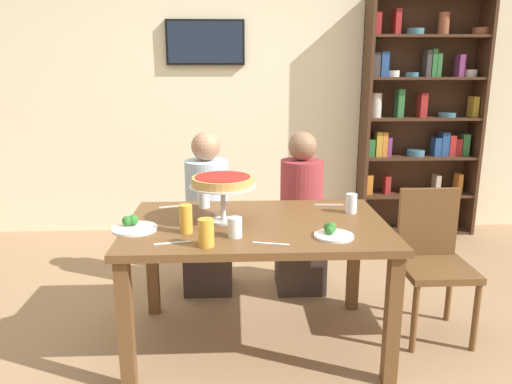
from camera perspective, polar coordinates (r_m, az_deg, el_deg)
ground_plane at (r=3.04m, az=0.09°, el=-16.99°), size 12.00×12.00×0.00m
rear_partition at (r=4.80m, az=-1.17°, el=12.11°), size 8.00×0.12×2.80m
dining_table at (r=2.76m, az=0.09°, el=-5.46°), size 1.43×0.93×0.74m
bookshelf at (r=4.95m, az=18.36°, el=8.42°), size 1.11×0.30×2.21m
television at (r=4.72m, az=-5.88°, el=16.82°), size 0.72×0.05×0.40m
diner_far_right at (r=3.54m, az=5.19°, el=-3.65°), size 0.34×0.34×1.15m
diner_far_left at (r=3.53m, az=-5.61°, el=-3.71°), size 0.34×0.34×1.15m
chair_head_east at (r=3.14m, az=19.71°, el=-6.91°), size 0.40×0.40×0.87m
deep_dish_pizza_stand at (r=2.69m, az=-3.86°, el=0.97°), size 0.37×0.37×0.26m
salad_plate_near_diner at (r=2.69m, az=-13.99°, el=-3.86°), size 0.24×0.24×0.07m
salad_plate_far_diner at (r=2.53m, az=8.81°, el=-4.67°), size 0.20×0.20×0.07m
beer_glass_amber_tall at (r=2.37m, az=-5.79°, el=-4.70°), size 0.08×0.08×0.14m
beer_glass_amber_short at (r=2.57m, az=-8.10°, el=-3.09°), size 0.07×0.07×0.15m
water_glass_clear_near at (r=2.95m, az=10.96°, el=-1.30°), size 0.07×0.07×0.12m
water_glass_clear_far at (r=3.03m, az=-6.03°, el=-0.87°), size 0.07×0.07×0.10m
water_glass_clear_spare at (r=2.49m, az=-2.45°, el=-4.10°), size 0.07×0.07×0.10m
cutlery_fork_near at (r=2.45m, az=-9.65°, el=-5.82°), size 0.18×0.05×0.00m
cutlery_knife_near at (r=3.11m, az=8.38°, el=-1.45°), size 0.18×0.03×0.00m
cutlery_fork_far at (r=2.41m, az=1.73°, el=-5.99°), size 0.18×0.06×0.00m
cutlery_knife_far at (r=3.08m, az=-9.51°, el=-1.64°), size 0.18×0.06×0.00m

